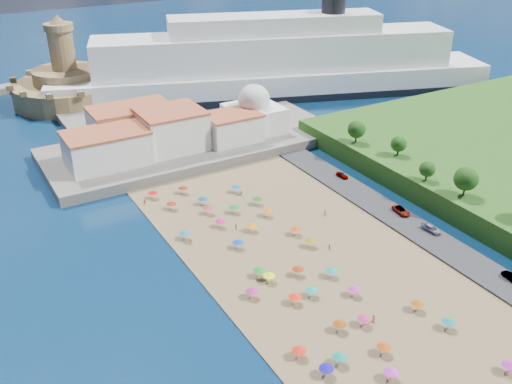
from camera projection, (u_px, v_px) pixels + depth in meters
ground at (301, 280)px, 115.47m from camera, size 700.00×700.00×0.00m
terrace at (195, 145)px, 175.35m from camera, size 90.00×36.00×3.00m
jetty at (92, 124)px, 192.55m from camera, size 18.00×70.00×2.40m
waterfront_buildings at (152, 132)px, 167.10m from camera, size 57.00×29.00×11.00m
domed_building at (254, 112)px, 179.33m from camera, size 16.00×16.00×15.00m
fortress at (67, 86)px, 213.10m from camera, size 40.00×40.00×32.40m
cruise_ship at (274, 67)px, 220.32m from camera, size 169.88×79.63×37.39m
beach_parasols at (322, 297)px, 107.23m from camera, size 31.64×111.16×2.20m
beachgoers at (280, 256)px, 121.37m from camera, size 37.21×89.45×1.86m
parked_cars at (429, 227)px, 131.41m from camera, size 3.13×82.74×1.44m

